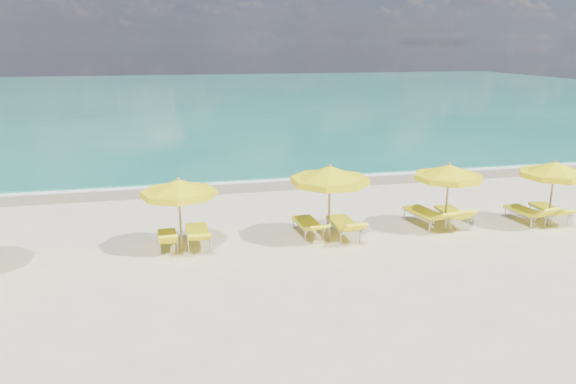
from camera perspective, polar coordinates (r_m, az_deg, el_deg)
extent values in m
plane|color=beige|center=(16.09, 1.21, -5.48)|extent=(120.00, 120.00, 0.00)
cube|color=#136E5B|center=(62.97, -9.74, 9.62)|extent=(120.00, 80.00, 0.30)
cube|color=tan|center=(23.02, -3.32, 0.80)|extent=(120.00, 2.60, 0.01)
cube|color=white|center=(23.78, -3.65, 1.26)|extent=(120.00, 1.20, 0.03)
cube|color=white|center=(32.18, -16.93, 4.25)|extent=(14.00, 0.36, 0.05)
cube|color=white|center=(40.74, 3.84, 6.99)|extent=(18.00, 0.30, 0.05)
cylinder|color=tan|center=(15.67, -10.91, -2.43)|extent=(0.06, 0.06, 2.01)
cone|color=#FFEE0D|center=(15.44, -11.06, 0.57)|extent=(2.21, 2.21, 0.40)
cylinder|color=#FFEE0D|center=(15.49, -11.02, -0.14)|extent=(2.23, 2.23, 0.16)
sphere|color=tan|center=(15.40, -11.10, 1.31)|extent=(0.09, 0.09, 0.09)
cylinder|color=tan|center=(16.19, 4.21, -1.28)|extent=(0.07, 0.07, 2.20)
cone|color=#FFEE0D|center=(15.96, 4.28, 1.91)|extent=(2.97, 2.97, 0.44)
cylinder|color=#FFEE0D|center=(16.01, 4.26, 1.16)|extent=(2.99, 2.99, 0.18)
sphere|color=tan|center=(15.91, 4.29, 2.70)|extent=(0.10, 0.10, 0.10)
cylinder|color=tan|center=(17.81, 15.84, -0.59)|extent=(0.06, 0.06, 2.03)
cone|color=#FFEE0D|center=(17.61, 16.03, 2.08)|extent=(2.47, 2.47, 0.41)
cylinder|color=#FFEE0D|center=(17.66, 15.99, 1.45)|extent=(2.49, 2.49, 0.16)
sphere|color=tan|center=(17.57, 16.08, 2.74)|extent=(0.09, 0.09, 0.09)
cylinder|color=tan|center=(19.27, 25.18, -0.28)|extent=(0.06, 0.06, 2.05)
cone|color=#FFEE0D|center=(19.08, 25.47, 2.21)|extent=(2.46, 2.46, 0.41)
cylinder|color=#FFEE0D|center=(19.12, 25.40, 1.63)|extent=(2.48, 2.48, 0.16)
sphere|color=tan|center=(19.04, 25.54, 2.83)|extent=(0.09, 0.09, 0.09)
cube|color=#FFF30F|center=(16.25, -12.17, -4.37)|extent=(0.53, 1.16, 0.07)
cube|color=#FFF30F|center=(15.45, -12.09, -4.74)|extent=(0.52, 0.48, 0.38)
cube|color=#FFF30F|center=(16.27, -9.21, -3.94)|extent=(0.63, 1.39, 0.09)
cube|color=#FFF30F|center=(15.30, -9.01, -4.55)|extent=(0.63, 0.62, 0.38)
cube|color=#FFF30F|center=(16.90, 1.96, -3.10)|extent=(0.66, 1.34, 0.08)
cube|color=#FFF30F|center=(16.02, 3.01, -3.66)|extent=(0.62, 0.63, 0.32)
cube|color=#FFF30F|center=(16.85, 5.59, -3.11)|extent=(0.64, 1.43, 0.09)
cube|color=#FFF30F|center=(15.90, 6.74, -3.60)|extent=(0.64, 0.63, 0.41)
cube|color=#FFF30F|center=(18.25, 13.63, -2.03)|extent=(0.90, 1.55, 0.09)
cube|color=#FFF30F|center=(17.43, 15.66, -2.39)|extent=(0.75, 0.75, 0.41)
cube|color=#FFF30F|center=(18.61, 16.24, -1.97)|extent=(0.74, 1.41, 0.08)
cube|color=#FFF30F|center=(17.74, 17.46, -2.23)|extent=(0.66, 0.62, 0.45)
cube|color=#FFF30F|center=(19.61, 22.87, -1.75)|extent=(0.71, 1.36, 0.08)
cube|color=#FFF30F|center=(18.93, 24.70, -1.93)|extent=(0.63, 0.59, 0.43)
cube|color=#FFF30F|center=(20.18, 24.91, -1.51)|extent=(0.68, 1.37, 0.08)
cube|color=#FFF30F|center=(19.40, 26.48, -1.87)|extent=(0.63, 0.64, 0.35)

